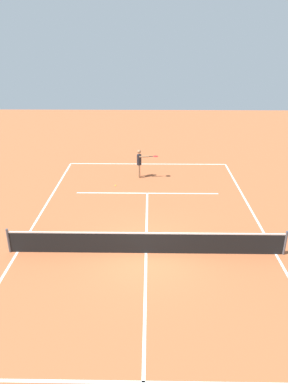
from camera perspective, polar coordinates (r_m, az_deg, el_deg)
The scene contains 5 objects.
ground_plane at distance 15.32m, azimuth 0.32°, elevation -9.40°, with size 60.00×60.00×0.00m, color #AD5933.
court_lines at distance 15.32m, azimuth 0.32°, elevation -9.39°, with size 10.70×22.24×0.01m.
tennis_net at distance 15.06m, azimuth 0.33°, elevation -7.81°, with size 11.30×0.10×1.07m.
player_serving at distance 22.62m, azimuth -0.63°, elevation 4.80°, with size 1.32×0.47×1.77m.
tennis_ball at distance 21.72m, azimuth -4.43°, elevation 1.01°, with size 0.07×0.07×0.07m, color #CCE033.
Camera 1 is at (-0.12, 12.86, 8.34)m, focal length 34.52 mm.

